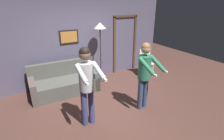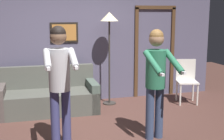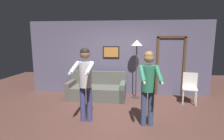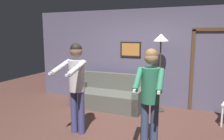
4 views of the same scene
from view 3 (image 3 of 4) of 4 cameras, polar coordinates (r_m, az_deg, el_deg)
ground_plane at (r=4.56m, az=0.51°, el=-15.22°), size 12.00×12.00×0.00m
back_wall_assembly at (r=6.23m, az=2.36°, el=3.89°), size 6.40×0.10×2.60m
couch at (r=5.91m, az=-4.94°, el=-6.56°), size 1.92×0.90×0.87m
torchiere_lamp at (r=5.78m, az=8.08°, el=6.91°), size 0.37×0.37×1.94m
person_standing_left at (r=4.08m, az=-8.74°, el=-2.39°), size 0.45×0.74×1.76m
person_standing_right at (r=3.90m, az=11.76°, el=-3.81°), size 0.47×0.69×1.69m
dining_chair_distant at (r=5.93m, az=24.06°, el=-4.79°), size 0.52×0.52×0.93m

